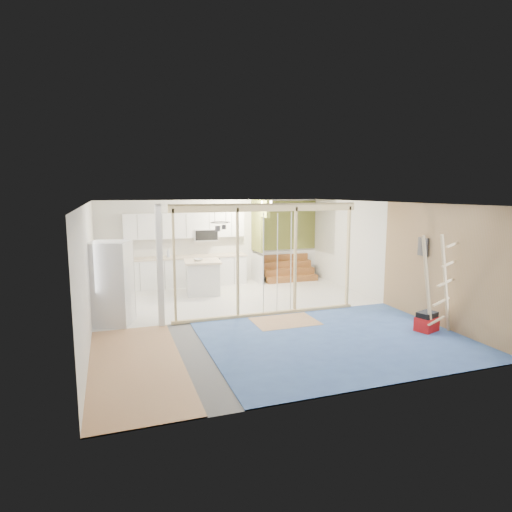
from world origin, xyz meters
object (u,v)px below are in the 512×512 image
object	(u,v)px
fridge	(112,284)
ladder	(439,284)
toolbox	(427,322)
island	(203,277)

from	to	relation	value
fridge	ladder	bearing A→B (deg)	-6.13
toolbox	ladder	xyz separation A→B (m)	(0.07, -0.19, 0.83)
toolbox	ladder	distance (m)	0.85
ladder	toolbox	bearing A→B (deg)	99.66
ladder	island	bearing A→B (deg)	115.65
fridge	toolbox	size ratio (longest dim) A/B	3.49
fridge	island	distance (m)	3.24
toolbox	ladder	bearing A→B (deg)	-87.63
toolbox	island	bearing A→B (deg)	108.90
island	fridge	bearing A→B (deg)	-132.30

